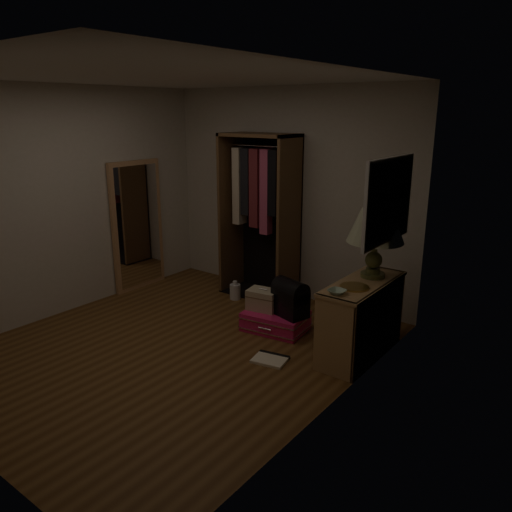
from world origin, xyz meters
name	(u,v)px	position (x,y,z in m)	size (l,w,h in m)	color
ground	(176,347)	(0.00, 0.00, 0.00)	(4.00, 4.00, 0.00)	brown
room_walls	(178,201)	(0.08, 0.04, 1.50)	(3.52, 4.02, 2.60)	beige
console_bookshelf	(362,316)	(1.53, 1.04, 0.39)	(0.42, 1.12, 0.75)	#A77F51
open_wardrobe	(261,202)	(-0.24, 1.77, 1.21)	(0.95, 0.50, 2.05)	brown
floor_mirror	(138,226)	(-1.70, 1.00, 0.85)	(0.06, 0.80, 1.70)	tan
pink_suitcase	(275,321)	(0.55, 0.97, 0.10)	(0.73, 0.57, 0.21)	#D91A5D
train_case	(263,299)	(0.40, 0.95, 0.32)	(0.37, 0.29, 0.24)	tan
black_bag	(290,297)	(0.73, 0.99, 0.41)	(0.42, 0.33, 0.40)	black
table_lamp	(376,227)	(1.54, 1.20, 1.25)	(0.63, 0.63, 0.68)	#454C24
brass_tray	(354,287)	(1.54, 0.81, 0.76)	(0.35, 0.35, 0.02)	#B08E44
ceramic_bowl	(337,292)	(1.49, 0.57, 0.77)	(0.16, 0.16, 0.04)	#9BBBA1
white_jug	(235,291)	(-0.39, 1.41, 0.10)	(0.17, 0.17, 0.24)	silver
floor_book	(271,359)	(0.92, 0.37, 0.01)	(0.36, 0.31, 0.03)	#F5ECCE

